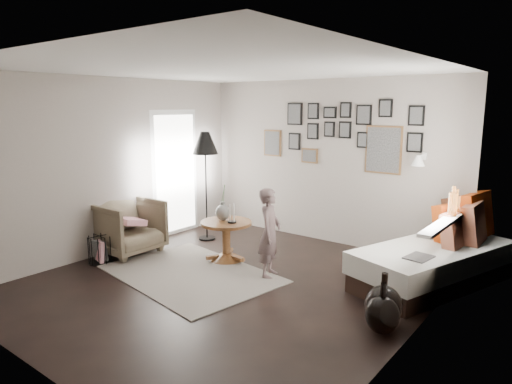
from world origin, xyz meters
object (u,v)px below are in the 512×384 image
Objects in this scene: demijohn_large at (383,306)px; demijohn_small at (382,314)px; daybed at (436,256)px; pedestal_table at (226,242)px; floor_lamp at (205,147)px; armchair at (128,227)px; child at (270,233)px; vase at (223,209)px; magazine_basket at (100,250)px.

demijohn_large is 0.13m from demijohn_small.
daybed is 1.66m from demijohn_small.
demijohn_large is (2.58, -0.56, -0.04)m from pedestal_table.
floor_lamp is (-0.94, 0.58, 1.27)m from pedestal_table.
armchair is at bearing -178.55° from demijohn_large.
pedestal_table is 1.68m from floor_lamp.
child is (-1.76, 0.55, 0.39)m from demijohn_small.
demijohn_small is (4.00, -0.02, -0.21)m from armchair.
vase is at bearing 61.59° from child.
demijohn_small is at bearing -126.83° from child.
floor_lamp is at bearing -155.22° from daybed.
vase is at bearing -33.02° from floor_lamp.
floor_lamp is at bearing 77.66° from magazine_basket.
pedestal_table is at bearing 41.58° from magazine_basket.
daybed is at bearing 88.37° from demijohn_large.
magazine_basket is 3.98m from demijohn_small.
pedestal_table is 0.41× the size of floor_lamp.
daybed is at bearing 6.28° from floor_lamp.
floor_lamp reaches higher than armchair.
floor_lamp reaches higher than child.
magazine_basket is at bearing -138.42° from pedestal_table.
armchair is 1.73m from floor_lamp.
daybed is at bearing -68.03° from armchair.
child is at bearing -76.89° from armchair.
floor_lamp is 3.12× the size of demijohn_large.
demijohn_large is at bearing 109.03° from demijohn_small.
floor_lamp reaches higher than vase.
pedestal_table is at bearing -31.64° from floor_lamp.
floor_lamp reaches higher than daybed.
daybed is at bearing 19.46° from vase.
magazine_basket is (-0.39, -1.76, -1.34)m from floor_lamp.
demijohn_large is (3.96, 0.10, -0.18)m from armchair.
vase reaches higher than demijohn_large.
vase is at bearing 165.43° from demijohn_small.
floor_lamp is at bearing 146.98° from vase.
pedestal_table is 1.86× the size of magazine_basket.
demijohn_small is 1.88m from child.
floor_lamp reaches higher than magazine_basket.
daybed is (2.62, 0.97, 0.07)m from pedestal_table.
floor_lamp reaches higher than demijohn_small.
child is at bearing 162.56° from demijohn_small.
demijohn_small is at bearing -14.57° from vase.
daybed is 4.13× the size of demijohn_large.
demijohn_small is at bearing -70.97° from demijohn_large.
floor_lamp is at bearing 160.47° from demijohn_small.
vase is at bearing -62.61° from armchair.
floor_lamp reaches higher than pedestal_table.
demijohn_large is (3.91, 0.62, 0.03)m from magazine_basket.
armchair is at bearing 179.72° from demijohn_small.
floor_lamp is (-3.57, -0.39, 1.19)m from daybed.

